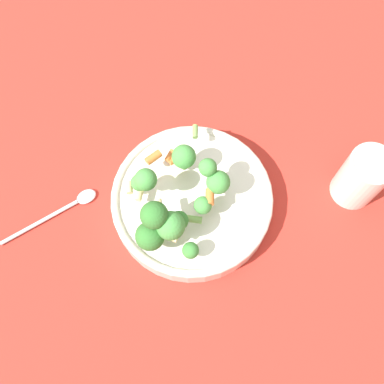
% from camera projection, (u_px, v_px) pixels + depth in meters
% --- Properties ---
extents(ground_plane, '(3.00, 3.00, 0.00)m').
position_uv_depth(ground_plane, '(192.00, 205.00, 0.81)').
color(ground_plane, '#B72D23').
extents(bowl, '(0.28, 0.28, 0.05)m').
position_uv_depth(bowl, '(192.00, 200.00, 0.79)').
color(bowl, silver).
rests_on(bowl, ground_plane).
extents(pasta_salad, '(0.22, 0.18, 0.10)m').
position_uv_depth(pasta_salad, '(173.00, 203.00, 0.71)').
color(pasta_salad, '#8CB766').
rests_on(pasta_salad, bowl).
extents(cup, '(0.08, 0.08, 0.12)m').
position_uv_depth(cup, '(362.00, 177.00, 0.76)').
color(cup, silver).
rests_on(cup, ground_plane).
extents(spoon, '(0.18, 0.05, 0.01)m').
position_uv_depth(spoon, '(66.00, 208.00, 0.80)').
color(spoon, silver).
rests_on(spoon, ground_plane).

